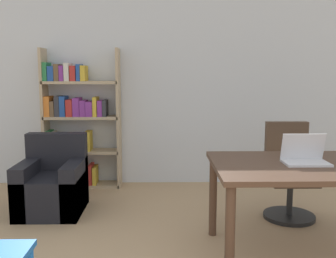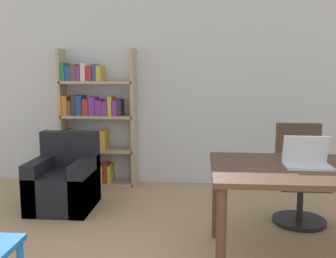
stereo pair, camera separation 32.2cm
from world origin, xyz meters
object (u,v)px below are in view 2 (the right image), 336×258
(armchair, at_px, (64,183))
(bookshelf, at_px, (92,125))
(laptop, at_px, (307,160))
(desk, at_px, (314,179))
(office_chair, at_px, (299,178))

(armchair, xyz_separation_m, bookshelf, (0.06, 0.94, 0.51))
(laptop, bearing_deg, bookshelf, 137.96)
(desk, height_order, armchair, armchair)
(office_chair, bearing_deg, bookshelf, 155.11)
(desk, xyz_separation_m, office_chair, (0.12, 0.91, -0.24))
(desk, xyz_separation_m, armchair, (-2.36, 1.09, -0.40))
(office_chair, distance_m, armchair, 2.49)
(laptop, distance_m, armchair, 2.60)
(laptop, xyz_separation_m, armchair, (-2.30, 1.08, -0.54))
(office_chair, relative_size, armchair, 1.19)
(office_chair, xyz_separation_m, bookshelf, (-2.42, 1.12, 0.36))
(laptop, bearing_deg, office_chair, 78.72)
(desk, xyz_separation_m, laptop, (-0.06, 0.02, 0.14))
(bookshelf, bearing_deg, desk, -41.58)
(laptop, height_order, bookshelf, bookshelf)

